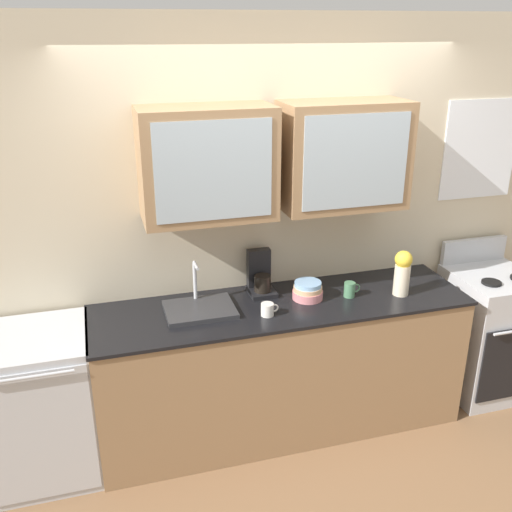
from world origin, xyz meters
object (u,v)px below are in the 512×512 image
at_px(stove_range, 487,332).
at_px(cup_near_bowls, 350,289).
at_px(coffee_maker, 260,277).
at_px(bowl_stack, 308,290).
at_px(sink_faucet, 200,308).
at_px(dishwasher, 42,405).
at_px(vase, 402,272).
at_px(cup_near_sink, 268,309).

xyz_separation_m(stove_range, cup_near_bowls, (-1.15, -0.02, 0.51)).
xyz_separation_m(cup_near_bowls, coffee_maker, (-0.54, 0.23, 0.06)).
relative_size(cup_near_bowls, coffee_maker, 0.38).
height_order(stove_range, bowl_stack, stove_range).
bearing_deg(sink_faucet, bowl_stack, -0.97).
distance_m(sink_faucet, dishwasher, 1.11).
bearing_deg(stove_range, vase, -173.96).
xyz_separation_m(sink_faucet, cup_near_bowls, (0.99, -0.06, 0.03)).
relative_size(vase, cup_near_bowls, 2.78).
bearing_deg(sink_faucet, vase, -5.45).
xyz_separation_m(stove_range, vase, (-0.81, -0.09, 0.63)).
distance_m(stove_range, sink_faucet, 2.19).
bearing_deg(dishwasher, stove_range, 0.07).
distance_m(bowl_stack, coffee_maker, 0.33).
height_order(stove_range, cup_near_bowls, stove_range).
bearing_deg(dishwasher, cup_near_sink, -5.06).
xyz_separation_m(stove_range, sink_faucet, (-2.14, 0.04, 0.49)).
bearing_deg(stove_range, cup_near_bowls, -178.87).
distance_m(stove_range, cup_near_bowls, 1.26).
xyz_separation_m(stove_range, dishwasher, (-3.13, -0.00, -0.01)).
xyz_separation_m(vase, cup_near_sink, (-0.93, -0.04, -0.12)).
relative_size(cup_near_sink, dishwasher, 0.12).
bearing_deg(sink_faucet, dishwasher, -177.45).
bearing_deg(cup_near_sink, bowl_stack, 25.81).
height_order(cup_near_sink, cup_near_bowls, cup_near_bowls).
distance_m(sink_faucet, vase, 1.34).
height_order(cup_near_bowls, dishwasher, cup_near_bowls).
bearing_deg(cup_near_sink, vase, 2.49).
height_order(sink_faucet, coffee_maker, sink_faucet).
bearing_deg(cup_near_bowls, vase, -10.67).
bearing_deg(bowl_stack, sink_faucet, 179.03).
relative_size(stove_range, vase, 3.64).
bearing_deg(vase, sink_faucet, 174.55).
height_order(bowl_stack, vase, vase).
xyz_separation_m(sink_faucet, cup_near_sink, (0.39, -0.17, 0.02)).
distance_m(dishwasher, coffee_maker, 1.56).
bearing_deg(cup_near_bowls, stove_range, 1.13).
relative_size(stove_range, sink_faucet, 2.61).
xyz_separation_m(sink_faucet, bowl_stack, (0.71, -0.01, 0.03)).
distance_m(sink_faucet, cup_near_bowls, 0.99).
relative_size(sink_faucet, cup_near_bowls, 3.88).
distance_m(vase, dishwasher, 2.41).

